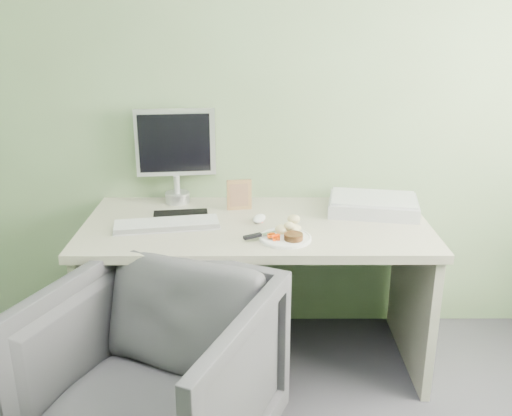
{
  "coord_description": "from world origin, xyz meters",
  "views": [
    {
      "loc": [
        -0.01,
        -0.85,
        1.68
      ],
      "look_at": [
        -0.0,
        1.5,
        0.85
      ],
      "focal_mm": 40.0,
      "sensor_mm": 36.0,
      "label": 1
    }
  ],
  "objects_px": {
    "plate": "(285,238)",
    "monitor": "(176,150)",
    "desk_chair": "(153,380)",
    "scanner": "(373,206)",
    "desk": "(256,259)"
  },
  "relations": [
    {
      "from": "plate",
      "to": "monitor",
      "type": "xyz_separation_m",
      "value": [
        -0.53,
        0.51,
        0.26
      ]
    },
    {
      "from": "monitor",
      "to": "desk_chair",
      "type": "bearing_deg",
      "value": -95.42
    },
    {
      "from": "plate",
      "to": "desk_chair",
      "type": "xyz_separation_m",
      "value": [
        -0.51,
        -0.49,
        -0.37
      ]
    },
    {
      "from": "monitor",
      "to": "desk",
      "type": "bearing_deg",
      "value": -44.13
    },
    {
      "from": "desk",
      "to": "scanner",
      "type": "xyz_separation_m",
      "value": [
        0.57,
        0.14,
        0.22
      ]
    },
    {
      "from": "scanner",
      "to": "desk_chair",
      "type": "xyz_separation_m",
      "value": [
        -0.96,
        -0.83,
        -0.39
      ]
    },
    {
      "from": "plate",
      "to": "monitor",
      "type": "relative_size",
      "value": 0.47
    },
    {
      "from": "monitor",
      "to": "scanner",
      "type": "bearing_deg",
      "value": -16.17
    },
    {
      "from": "desk",
      "to": "desk_chair",
      "type": "relative_size",
      "value": 1.97
    },
    {
      "from": "plate",
      "to": "scanner",
      "type": "xyz_separation_m",
      "value": [
        0.44,
        0.35,
        0.03
      ]
    },
    {
      "from": "desk",
      "to": "scanner",
      "type": "height_order",
      "value": "scanner"
    },
    {
      "from": "desk",
      "to": "scanner",
      "type": "distance_m",
      "value": 0.63
    },
    {
      "from": "desk",
      "to": "plate",
      "type": "bearing_deg",
      "value": -58.22
    },
    {
      "from": "desk",
      "to": "monitor",
      "type": "height_order",
      "value": "monitor"
    },
    {
      "from": "desk_chair",
      "to": "monitor",
      "type": "bearing_deg",
      "value": 114.48
    }
  ]
}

